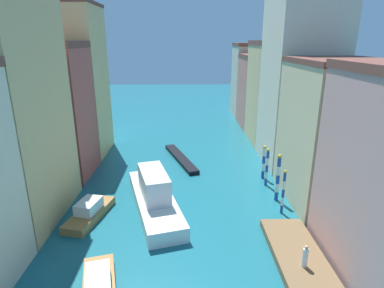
{
  "coord_description": "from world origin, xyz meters",
  "views": [
    {
      "loc": [
        0.57,
        -13.06,
        14.84
      ],
      "look_at": [
        1.33,
        27.92,
        1.5
      ],
      "focal_mm": 29.69,
      "sensor_mm": 36.0,
      "label": 1
    }
  ],
  "objects_px": {
    "mooring_pole_0": "(283,192)",
    "motorboat_0": "(90,212)",
    "mooring_pole_3": "(264,162)",
    "vaporetto_white": "(154,196)",
    "person_on_dock": "(305,257)",
    "waterfront_dock": "(295,252)",
    "mooring_pole_2": "(267,167)",
    "gondola_black": "(181,158)",
    "mooring_pole_1": "(278,177)"
  },
  "relations": [
    {
      "from": "gondola_black",
      "to": "motorboat_0",
      "type": "xyz_separation_m",
      "value": [
        -7.78,
        -14.07,
        0.35
      ]
    },
    {
      "from": "person_on_dock",
      "to": "mooring_pole_1",
      "type": "xyz_separation_m",
      "value": [
        0.98,
        10.34,
        1.1
      ]
    },
    {
      "from": "waterfront_dock",
      "to": "mooring_pole_2",
      "type": "distance_m",
      "value": 11.94
    },
    {
      "from": "mooring_pole_0",
      "to": "motorboat_0",
      "type": "relative_size",
      "value": 0.67
    },
    {
      "from": "waterfront_dock",
      "to": "mooring_pole_2",
      "type": "bearing_deg",
      "value": 86.75
    },
    {
      "from": "person_on_dock",
      "to": "gondola_black",
      "type": "xyz_separation_m",
      "value": [
        -8.52,
        21.43,
        -1.09
      ]
    },
    {
      "from": "waterfront_dock",
      "to": "mooring_pole_3",
      "type": "height_order",
      "value": "mooring_pole_3"
    },
    {
      "from": "mooring_pole_0",
      "to": "mooring_pole_1",
      "type": "bearing_deg",
      "value": 85.74
    },
    {
      "from": "vaporetto_white",
      "to": "motorboat_0",
      "type": "height_order",
      "value": "vaporetto_white"
    },
    {
      "from": "mooring_pole_0",
      "to": "gondola_black",
      "type": "bearing_deg",
      "value": 124.49
    },
    {
      "from": "person_on_dock",
      "to": "waterfront_dock",
      "type": "bearing_deg",
      "value": 87.05
    },
    {
      "from": "mooring_pole_2",
      "to": "vaporetto_white",
      "type": "xyz_separation_m",
      "value": [
        -11.52,
        -4.75,
        -0.86
      ]
    },
    {
      "from": "mooring_pole_1",
      "to": "vaporetto_white",
      "type": "height_order",
      "value": "mooring_pole_1"
    },
    {
      "from": "mooring_pole_1",
      "to": "mooring_pole_2",
      "type": "relative_size",
      "value": 1.14
    },
    {
      "from": "mooring_pole_1",
      "to": "gondola_black",
      "type": "distance_m",
      "value": 14.77
    },
    {
      "from": "person_on_dock",
      "to": "mooring_pole_2",
      "type": "bearing_deg",
      "value": 86.79
    },
    {
      "from": "waterfront_dock",
      "to": "mooring_pole_2",
      "type": "xyz_separation_m",
      "value": [
        0.67,
        11.78,
        1.84
      ]
    },
    {
      "from": "gondola_black",
      "to": "mooring_pole_1",
      "type": "bearing_deg",
      "value": -49.4
    },
    {
      "from": "mooring_pole_1",
      "to": "gondola_black",
      "type": "xyz_separation_m",
      "value": [
        -9.5,
        11.09,
        -2.19
      ]
    },
    {
      "from": "person_on_dock",
      "to": "vaporetto_white",
      "type": "xyz_separation_m",
      "value": [
        -10.75,
        8.96,
        -0.06
      ]
    },
    {
      "from": "person_on_dock",
      "to": "mooring_pole_1",
      "type": "relative_size",
      "value": 0.34
    },
    {
      "from": "mooring_pole_1",
      "to": "person_on_dock",
      "type": "bearing_deg",
      "value": -95.4
    },
    {
      "from": "mooring_pole_0",
      "to": "vaporetto_white",
      "type": "xyz_separation_m",
      "value": [
        -11.55,
        1.1,
        -0.86
      ]
    },
    {
      "from": "person_on_dock",
      "to": "vaporetto_white",
      "type": "relative_size",
      "value": 0.13
    },
    {
      "from": "mooring_pole_1",
      "to": "motorboat_0",
      "type": "relative_size",
      "value": 0.76
    },
    {
      "from": "vaporetto_white",
      "to": "motorboat_0",
      "type": "distance_m",
      "value": 5.82
    },
    {
      "from": "waterfront_dock",
      "to": "mooring_pole_0",
      "type": "xyz_separation_m",
      "value": [
        0.69,
        5.94,
        1.84
      ]
    },
    {
      "from": "mooring_pole_1",
      "to": "waterfront_dock",
      "type": "bearing_deg",
      "value": -95.96
    },
    {
      "from": "mooring_pole_1",
      "to": "gondola_black",
      "type": "bearing_deg",
      "value": 130.6
    },
    {
      "from": "mooring_pole_3",
      "to": "vaporetto_white",
      "type": "height_order",
      "value": "mooring_pole_3"
    },
    {
      "from": "waterfront_dock",
      "to": "vaporetto_white",
      "type": "relative_size",
      "value": 0.62
    },
    {
      "from": "mooring_pole_1",
      "to": "vaporetto_white",
      "type": "distance_m",
      "value": 11.87
    },
    {
      "from": "waterfront_dock",
      "to": "mooring_pole_2",
      "type": "relative_size",
      "value": 1.88
    },
    {
      "from": "mooring_pole_2",
      "to": "gondola_black",
      "type": "bearing_deg",
      "value": 140.29
    },
    {
      "from": "mooring_pole_1",
      "to": "mooring_pole_0",
      "type": "bearing_deg",
      "value": -94.26
    },
    {
      "from": "gondola_black",
      "to": "waterfront_dock",
      "type": "bearing_deg",
      "value": -66.14
    },
    {
      "from": "vaporetto_white",
      "to": "mooring_pole_2",
      "type": "bearing_deg",
      "value": 22.39
    },
    {
      "from": "mooring_pole_0",
      "to": "mooring_pole_2",
      "type": "bearing_deg",
      "value": 90.25
    },
    {
      "from": "mooring_pole_2",
      "to": "vaporetto_white",
      "type": "bearing_deg",
      "value": -157.61
    },
    {
      "from": "waterfront_dock",
      "to": "motorboat_0",
      "type": "bearing_deg",
      "value": 161.67
    },
    {
      "from": "gondola_black",
      "to": "mooring_pole_0",
      "type": "bearing_deg",
      "value": -55.51
    },
    {
      "from": "gondola_black",
      "to": "motorboat_0",
      "type": "relative_size",
      "value": 1.66
    },
    {
      "from": "mooring_pole_0",
      "to": "motorboat_0",
      "type": "height_order",
      "value": "mooring_pole_0"
    },
    {
      "from": "mooring_pole_0",
      "to": "mooring_pole_3",
      "type": "distance_m",
      "value": 7.73
    },
    {
      "from": "waterfront_dock",
      "to": "motorboat_0",
      "type": "distance_m",
      "value": 17.28
    },
    {
      "from": "mooring_pole_1",
      "to": "motorboat_0",
      "type": "xyz_separation_m",
      "value": [
        -17.28,
        -2.98,
        -1.84
      ]
    },
    {
      "from": "mooring_pole_0",
      "to": "mooring_pole_3",
      "type": "xyz_separation_m",
      "value": [
        0.08,
        7.73,
        -0.15
      ]
    },
    {
      "from": "mooring_pole_1",
      "to": "vaporetto_white",
      "type": "relative_size",
      "value": 0.38
    },
    {
      "from": "waterfront_dock",
      "to": "gondola_black",
      "type": "relative_size",
      "value": 0.76
    },
    {
      "from": "mooring_pole_2",
      "to": "motorboat_0",
      "type": "relative_size",
      "value": 0.67
    }
  ]
}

